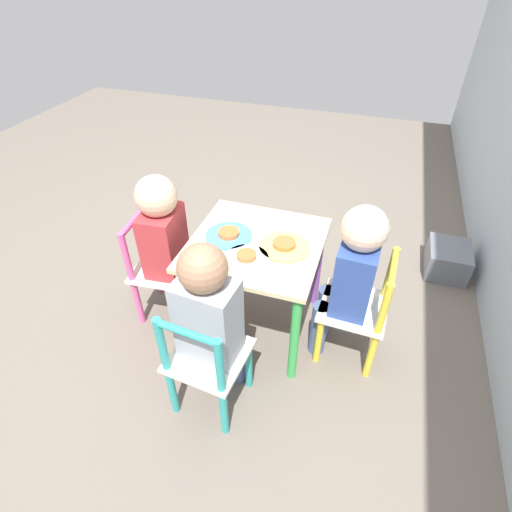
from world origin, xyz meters
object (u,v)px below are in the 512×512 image
at_px(plate_front, 229,235).
at_px(plate_back, 284,246).
at_px(child_back, 351,272).
at_px(storage_bin, 447,260).
at_px(chair_teal, 206,362).
at_px(plate_right, 246,258).
at_px(chair_pink, 160,269).
at_px(kids_table, 256,258).
at_px(chair_yellow, 359,310).
at_px(child_front, 167,238).
at_px(child_right, 211,315).

bearing_deg(plate_front, plate_back, 90.00).
xyz_separation_m(child_back, storage_bin, (-0.69, 0.47, -0.36)).
bearing_deg(chair_teal, plate_right, -91.92).
bearing_deg(plate_back, chair_pink, -85.80).
xyz_separation_m(kids_table, plate_front, (-0.00, -0.12, 0.09)).
bearing_deg(plate_front, plate_right, 45.00).
distance_m(chair_yellow, chair_teal, 0.64).
distance_m(child_front, storage_bin, 1.47).
height_order(child_front, plate_right, child_front).
bearing_deg(storage_bin, chair_yellow, -30.74).
height_order(kids_table, chair_teal, chair_teal).
xyz_separation_m(child_right, plate_front, (-0.38, -0.08, 0.05)).
bearing_deg(chair_pink, kids_table, -90.00).
relative_size(kids_table, plate_front, 2.75).
distance_m(plate_back, plate_right, 0.16).
relative_size(chair_pink, storage_bin, 2.08).
bearing_deg(storage_bin, child_right, -40.23).
bearing_deg(child_back, chair_yellow, 90.00).
xyz_separation_m(chair_pink, child_front, (-0.01, 0.06, 0.19)).
distance_m(kids_table, child_back, 0.39).
relative_size(kids_table, child_back, 0.72).
bearing_deg(chair_teal, plate_front, -75.12).
bearing_deg(chair_yellow, plate_back, -90.89).
bearing_deg(plate_front, child_front, -82.43).
xyz_separation_m(chair_yellow, child_back, (-0.00, -0.06, 0.19)).
distance_m(child_back, plate_back, 0.27).
bearing_deg(plate_right, chair_teal, -7.40).
bearing_deg(storage_bin, plate_back, -47.72).
bearing_deg(kids_table, plate_right, 0.00).
distance_m(child_front, plate_front, 0.27).
bearing_deg(plate_right, storage_bin, 132.66).
height_order(plate_front, storage_bin, plate_front).
height_order(child_back, child_front, child_back).
distance_m(child_back, child_front, 0.77).
relative_size(chair_yellow, child_front, 0.71).
bearing_deg(child_back, child_right, -46.50).
relative_size(plate_back, plate_front, 1.05).
bearing_deg(plate_right, kids_table, 180.00).
bearing_deg(chair_yellow, child_right, -50.47).
xyz_separation_m(chair_teal, plate_right, (-0.33, 0.04, 0.24)).
height_order(kids_table, child_back, child_back).
distance_m(child_back, child_right, 0.56).
height_order(kids_table, plate_back, plate_back).
height_order(chair_yellow, child_back, child_back).
distance_m(kids_table, plate_right, 0.15).
bearing_deg(chair_pink, child_front, -90.00).
height_order(chair_teal, storage_bin, chair_teal).
bearing_deg(chair_pink, child_right, -135.31).
bearing_deg(storage_bin, plate_front, -55.28).
height_order(chair_yellow, chair_teal, same).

